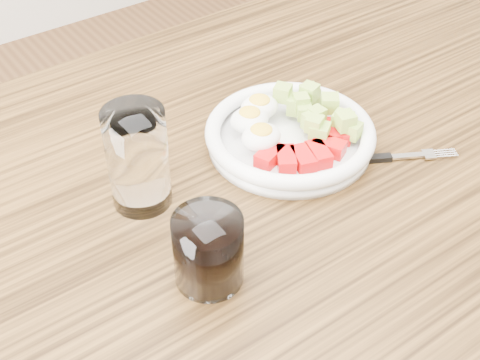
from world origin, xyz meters
name	(u,v)px	position (x,y,z in m)	size (l,w,h in m)	color
dining_table	(250,253)	(0.00, 0.00, 0.67)	(1.50, 0.90, 0.77)	brown
bowl	(289,133)	(0.11, 0.06, 0.79)	(0.24, 0.24, 0.06)	white
fork	(378,158)	(0.19, -0.04, 0.77)	(0.16, 0.10, 0.01)	black
water_glass	(138,158)	(-0.11, 0.08, 0.84)	(0.08, 0.08, 0.13)	white
coffee_glass	(208,251)	(-0.12, -0.08, 0.81)	(0.08, 0.08, 0.09)	white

